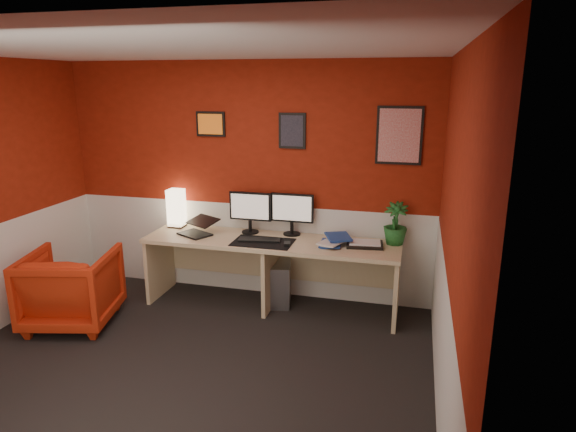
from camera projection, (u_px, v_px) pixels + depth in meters
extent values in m
cube|color=black|center=(179.00, 374.00, 4.03)|extent=(4.00, 3.50, 0.01)
cube|color=white|center=(158.00, 48.00, 3.38)|extent=(4.00, 3.50, 0.01)
cube|color=maroon|center=(246.00, 181.00, 5.34)|extent=(4.00, 0.01, 2.50)
cube|color=maroon|center=(451.00, 247.00, 3.22)|extent=(0.01, 3.50, 2.50)
cube|color=silver|center=(248.00, 248.00, 5.53)|extent=(4.00, 0.01, 1.00)
cube|color=silver|center=(441.00, 351.00, 3.42)|extent=(0.01, 3.50, 1.00)
cube|color=#CDB083|center=(271.00, 274.00, 5.16)|extent=(2.60, 0.65, 0.73)
cube|color=#FFE5B2|center=(176.00, 209.00, 5.48)|extent=(0.16, 0.16, 0.40)
cube|color=black|center=(194.00, 225.00, 5.20)|extent=(0.40, 0.36, 0.22)
cube|color=black|center=(250.00, 206.00, 5.24)|extent=(0.45, 0.06, 0.58)
cube|color=black|center=(292.00, 208.00, 5.17)|extent=(0.45, 0.06, 0.58)
cube|color=black|center=(263.00, 242.00, 4.99)|extent=(0.60, 0.38, 0.01)
cube|color=black|center=(259.00, 240.00, 5.03)|extent=(0.44, 0.20, 0.02)
cube|color=black|center=(287.00, 244.00, 4.87)|extent=(0.08, 0.11, 0.03)
imported|color=navy|center=(320.00, 243.00, 4.92)|extent=(0.22, 0.29, 0.03)
imported|color=silver|center=(323.00, 241.00, 4.91)|extent=(0.28, 0.32, 0.02)
imported|color=navy|center=(327.00, 238.00, 4.93)|extent=(0.32, 0.37, 0.03)
cube|color=black|center=(365.00, 244.00, 4.88)|extent=(0.38, 0.29, 0.03)
imported|color=#19591E|center=(395.00, 223.00, 4.89)|extent=(0.26, 0.26, 0.42)
cube|color=#99999E|center=(281.00, 282.00, 5.30)|extent=(0.29, 0.48, 0.45)
imported|color=red|center=(72.00, 288.00, 4.80)|extent=(0.95, 0.97, 0.73)
cube|color=orange|center=(211.00, 124.00, 5.26)|extent=(0.32, 0.02, 0.26)
cube|color=black|center=(292.00, 131.00, 5.06)|extent=(0.28, 0.02, 0.36)
cube|color=red|center=(399.00, 136.00, 4.81)|extent=(0.44, 0.02, 0.56)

